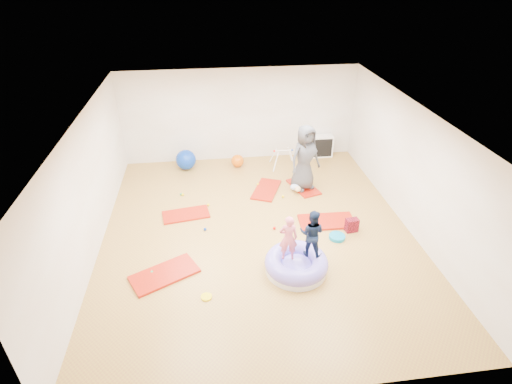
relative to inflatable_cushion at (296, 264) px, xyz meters
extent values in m
cube|color=#A88736|center=(-0.60, 1.39, -0.16)|extent=(7.00, 8.00, 0.01)
cube|color=white|center=(-0.60, 1.39, 2.64)|extent=(7.00, 8.00, 0.01)
cube|color=beige|center=(-0.60, 5.39, 1.24)|extent=(7.00, 0.01, 2.80)
cube|color=beige|center=(-0.60, -2.61, 1.24)|extent=(7.00, 0.01, 2.80)
cube|color=beige|center=(-4.10, 1.39, 1.24)|extent=(0.01, 8.00, 2.80)
cube|color=beige|center=(2.90, 1.39, 1.24)|extent=(0.01, 8.00, 2.80)
cube|color=red|center=(-2.64, 0.19, -0.13)|extent=(1.46, 1.18, 0.05)
cube|color=red|center=(-2.26, 2.30, -0.13)|extent=(1.19, 0.73, 0.05)
cube|color=red|center=(-0.11, 3.25, -0.13)|extent=(0.99, 1.29, 0.05)
cube|color=red|center=(1.10, 1.57, -0.13)|extent=(1.33, 0.70, 0.05)
cube|color=red|center=(0.93, 3.27, -0.13)|extent=(0.82, 1.18, 0.04)
cylinder|color=silver|center=(0.00, 0.00, -0.09)|extent=(1.24, 1.24, 0.14)
torus|color=#7668E3|center=(0.00, 0.00, 0.04)|extent=(1.28, 1.28, 0.34)
ellipsoid|color=#7668E3|center=(0.00, 0.00, -0.04)|extent=(0.68, 0.68, 0.31)
imported|color=#E2637D|center=(-0.19, 0.02, 0.71)|extent=(0.38, 0.27, 1.00)
imported|color=#0F1B36|center=(0.29, 0.08, 0.73)|extent=(0.62, 0.57, 1.03)
imported|color=#3C3D43|center=(0.90, 3.21, 0.78)|extent=(1.03, 0.86, 1.79)
ellipsoid|color=#ADC1EE|center=(0.69, 3.09, -0.01)|extent=(0.34, 0.22, 0.20)
sphere|color=#E4C38A|center=(0.69, 2.93, 0.01)|extent=(0.16, 0.16, 0.16)
sphere|color=#ECD600|center=(-2.36, 3.26, -0.12)|extent=(0.07, 0.07, 0.07)
sphere|color=#ECD600|center=(-1.70, 2.66, -0.12)|extent=(0.07, 0.07, 0.07)
sphere|color=#308C4B|center=(-2.40, 3.28, -0.12)|extent=(0.07, 0.07, 0.07)
sphere|color=#308C4B|center=(-0.33, 0.38, -0.12)|extent=(0.07, 0.07, 0.07)
sphere|color=#0A31A1|center=(-1.80, 1.61, -0.12)|extent=(0.07, 0.07, 0.07)
sphere|color=#ECD600|center=(0.86, 1.35, -0.12)|extent=(0.07, 0.07, 0.07)
sphere|color=#308C4B|center=(-2.89, 0.27, -0.12)|extent=(0.07, 0.07, 0.07)
sphere|color=#EC0601|center=(-0.20, 1.45, -0.12)|extent=(0.07, 0.07, 0.07)
sphere|color=#ECD600|center=(-0.30, 3.55, -0.12)|extent=(0.07, 0.07, 0.07)
sphere|color=#ECD600|center=(0.27, 2.82, -0.12)|extent=(0.07, 0.07, 0.07)
sphere|color=#0A31A1|center=(-2.29, 4.83, 0.14)|extent=(0.59, 0.59, 0.59)
sphere|color=#D85C07|center=(-0.76, 4.78, 0.03)|extent=(0.38, 0.38, 0.38)
cylinder|color=white|center=(0.33, 4.35, 0.14)|extent=(0.21, 0.21, 0.55)
cylinder|color=white|center=(0.33, 4.82, 0.14)|extent=(0.21, 0.21, 0.55)
cylinder|color=white|center=(0.85, 4.35, 0.14)|extent=(0.21, 0.21, 0.55)
cylinder|color=white|center=(0.85, 4.82, 0.14)|extent=(0.21, 0.21, 0.55)
cylinder|color=white|center=(0.59, 4.58, 0.38)|extent=(0.54, 0.03, 0.03)
sphere|color=#EC0601|center=(0.32, 4.58, 0.38)|extent=(0.06, 0.06, 0.06)
sphere|color=#0A31A1|center=(0.86, 4.58, 0.38)|extent=(0.06, 0.06, 0.06)
cube|color=white|center=(1.94, 5.19, 0.18)|extent=(0.68, 0.33, 0.68)
cube|color=black|center=(1.94, 5.03, 0.18)|extent=(0.59, 0.02, 0.59)
cube|color=white|center=(1.94, 5.14, 0.18)|extent=(0.02, 0.23, 0.60)
cube|color=white|center=(1.94, 5.14, 0.18)|extent=(0.60, 0.23, 0.02)
cylinder|color=#0A7FAF|center=(1.15, 0.92, -0.12)|extent=(0.36, 0.36, 0.08)
cube|color=#A20D25|center=(1.56, 1.15, 0.01)|extent=(0.31, 0.21, 0.33)
cylinder|color=#ECD600|center=(-1.82, -0.52, -0.14)|extent=(0.21, 0.21, 0.03)
camera|label=1|loc=(-1.60, -6.01, 5.34)|focal=28.00mm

